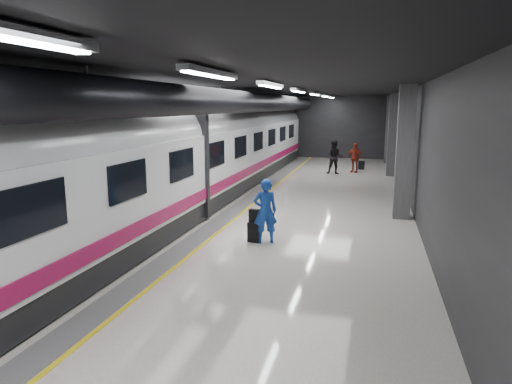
% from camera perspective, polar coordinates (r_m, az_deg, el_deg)
% --- Properties ---
extents(ground, '(40.00, 40.00, 0.00)m').
position_cam_1_polar(ground, '(14.99, 0.37, -3.97)').
color(ground, silver).
rests_on(ground, ground).
extents(platform_hall, '(10.02, 40.02, 4.51)m').
position_cam_1_polar(platform_hall, '(15.50, 0.21, 9.74)').
color(platform_hall, black).
rests_on(platform_hall, ground).
extents(train, '(3.05, 38.00, 4.05)m').
position_cam_1_polar(train, '(15.71, -11.22, 4.18)').
color(train, black).
rests_on(train, ground).
extents(traveler_main, '(0.78, 0.66, 1.83)m').
position_cam_1_polar(traveler_main, '(12.73, 1.17, -2.41)').
color(traveler_main, blue).
rests_on(traveler_main, ground).
extents(suitcase_main, '(0.38, 0.28, 0.57)m').
position_cam_1_polar(suitcase_main, '(12.96, -0.21, -5.04)').
color(suitcase_main, black).
rests_on(suitcase_main, ground).
extents(shoulder_bag, '(0.30, 0.18, 0.38)m').
position_cam_1_polar(shoulder_bag, '(12.86, -0.23, -2.99)').
color(shoulder_bag, black).
rests_on(shoulder_bag, suitcase_main).
extents(traveler_far_a, '(0.95, 0.75, 1.91)m').
position_cam_1_polar(traveler_far_a, '(26.06, 9.82, 4.30)').
color(traveler_far_a, black).
rests_on(traveler_far_a, ground).
extents(traveler_far_b, '(1.09, 0.72, 1.71)m').
position_cam_1_polar(traveler_far_b, '(27.02, 12.23, 4.23)').
color(traveler_far_b, maroon).
rests_on(traveler_far_b, ground).
extents(suitcase_far, '(0.38, 0.28, 0.51)m').
position_cam_1_polar(suitcase_far, '(28.42, 13.04, 3.28)').
color(suitcase_far, black).
rests_on(suitcase_far, ground).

